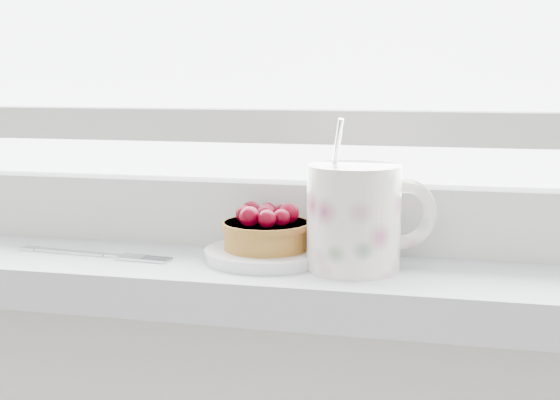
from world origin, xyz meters
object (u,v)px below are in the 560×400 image
(floral_mug, at_px, (357,215))
(fork, at_px, (93,254))
(saucer, at_px, (266,255))
(raspberry_tart, at_px, (266,230))

(floral_mug, relative_size, fork, 0.83)
(floral_mug, xyz_separation_m, fork, (-0.27, -0.01, -0.05))
(saucer, relative_size, raspberry_tart, 1.41)
(saucer, distance_m, fork, 0.18)
(saucer, distance_m, floral_mug, 0.10)
(raspberry_tart, bearing_deg, saucer, -45.17)
(fork, bearing_deg, raspberry_tart, 6.55)
(saucer, relative_size, fork, 0.71)
(saucer, xyz_separation_m, raspberry_tart, (-0.00, 0.00, 0.03))
(raspberry_tart, relative_size, fork, 0.50)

